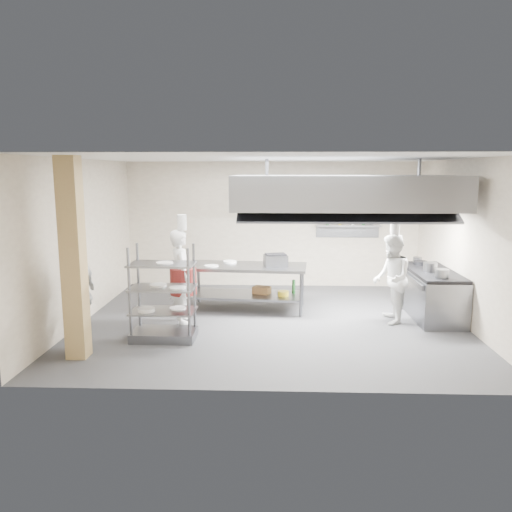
{
  "coord_description": "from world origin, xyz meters",
  "views": [
    {
      "loc": [
        0.05,
        -8.99,
        2.78
      ],
      "look_at": [
        -0.29,
        0.2,
        1.21
      ],
      "focal_mm": 35.0,
      "sensor_mm": 36.0,
      "label": 1
    }
  ],
  "objects_px": {
    "griddle": "(276,260)",
    "island": "(247,287)",
    "cooking_range": "(431,295)",
    "stockpot": "(430,267)",
    "chef_line": "(391,279)",
    "chef_plating": "(79,295)",
    "pass_rack": "(163,293)",
    "chef_head": "(181,276)"
  },
  "relations": [
    {
      "from": "pass_rack",
      "to": "chef_plating",
      "type": "bearing_deg",
      "value": -157.92
    },
    {
      "from": "chef_line",
      "to": "chef_plating",
      "type": "distance_m",
      "value": 5.43
    },
    {
      "from": "chef_plating",
      "to": "island",
      "type": "bearing_deg",
      "value": 135.24
    },
    {
      "from": "cooking_range",
      "to": "chef_plating",
      "type": "relative_size",
      "value": 1.15
    },
    {
      "from": "island",
      "to": "chef_plating",
      "type": "relative_size",
      "value": 1.36
    },
    {
      "from": "island",
      "to": "griddle",
      "type": "xyz_separation_m",
      "value": [
        0.57,
        -0.03,
        0.56
      ]
    },
    {
      "from": "pass_rack",
      "to": "chef_line",
      "type": "distance_m",
      "value": 4.13
    },
    {
      "from": "griddle",
      "to": "island",
      "type": "bearing_deg",
      "value": 165.14
    },
    {
      "from": "chef_plating",
      "to": "stockpot",
      "type": "distance_m",
      "value": 6.29
    },
    {
      "from": "pass_rack",
      "to": "chef_head",
      "type": "bearing_deg",
      "value": 83.24
    },
    {
      "from": "island",
      "to": "griddle",
      "type": "height_order",
      "value": "griddle"
    },
    {
      "from": "chef_head",
      "to": "chef_plating",
      "type": "distance_m",
      "value": 1.97
    },
    {
      "from": "cooking_range",
      "to": "pass_rack",
      "type": "bearing_deg",
      "value": -162.26
    },
    {
      "from": "chef_plating",
      "to": "cooking_range",
      "type": "bearing_deg",
      "value": 110.31
    },
    {
      "from": "cooking_range",
      "to": "chef_line",
      "type": "xyz_separation_m",
      "value": [
        -0.88,
        -0.46,
        0.41
      ]
    },
    {
      "from": "island",
      "to": "cooking_range",
      "type": "height_order",
      "value": "island"
    },
    {
      "from": "cooking_range",
      "to": "chef_line",
      "type": "distance_m",
      "value": 1.07
    },
    {
      "from": "chef_head",
      "to": "chef_line",
      "type": "relative_size",
      "value": 1.05
    },
    {
      "from": "pass_rack",
      "to": "chef_head",
      "type": "xyz_separation_m",
      "value": [
        0.13,
        0.96,
        0.08
      ]
    },
    {
      "from": "cooking_range",
      "to": "chef_plating",
      "type": "height_order",
      "value": "chef_plating"
    },
    {
      "from": "chef_head",
      "to": "chef_plating",
      "type": "relative_size",
      "value": 1.0
    },
    {
      "from": "chef_line",
      "to": "stockpot",
      "type": "xyz_separation_m",
      "value": [
        0.79,
        0.33,
        0.16
      ]
    },
    {
      "from": "chef_plating",
      "to": "griddle",
      "type": "relative_size",
      "value": 3.9
    },
    {
      "from": "cooking_range",
      "to": "chef_line",
      "type": "relative_size",
      "value": 1.21
    },
    {
      "from": "island",
      "to": "cooking_range",
      "type": "distance_m",
      "value": 3.59
    },
    {
      "from": "stockpot",
      "to": "island",
      "type": "bearing_deg",
      "value": 172.29
    },
    {
      "from": "griddle",
      "to": "chef_head",
      "type": "bearing_deg",
      "value": -164.13
    },
    {
      "from": "chef_line",
      "to": "griddle",
      "type": "xyz_separation_m",
      "value": [
        -2.13,
        0.76,
        0.19
      ]
    },
    {
      "from": "chef_plating",
      "to": "griddle",
      "type": "height_order",
      "value": "chef_plating"
    },
    {
      "from": "cooking_range",
      "to": "stockpot",
      "type": "height_order",
      "value": "stockpot"
    },
    {
      "from": "griddle",
      "to": "stockpot",
      "type": "distance_m",
      "value": 2.95
    },
    {
      "from": "pass_rack",
      "to": "griddle",
      "type": "xyz_separation_m",
      "value": [
        1.86,
        1.86,
        0.23
      ]
    },
    {
      "from": "pass_rack",
      "to": "griddle",
      "type": "distance_m",
      "value": 2.64
    },
    {
      "from": "cooking_range",
      "to": "chef_line",
      "type": "bearing_deg",
      "value": -152.22
    },
    {
      "from": "chef_head",
      "to": "griddle",
      "type": "height_order",
      "value": "chef_head"
    },
    {
      "from": "island",
      "to": "chef_head",
      "type": "distance_m",
      "value": 1.54
    },
    {
      "from": "chef_head",
      "to": "stockpot",
      "type": "xyz_separation_m",
      "value": [
        4.65,
        0.45,
        0.12
      ]
    },
    {
      "from": "chef_head",
      "to": "griddle",
      "type": "bearing_deg",
      "value": -83.11
    },
    {
      "from": "pass_rack",
      "to": "stockpot",
      "type": "height_order",
      "value": "pass_rack"
    },
    {
      "from": "griddle",
      "to": "cooking_range",
      "type": "bearing_deg",
      "value": -17.08
    },
    {
      "from": "chef_head",
      "to": "chef_plating",
      "type": "xyz_separation_m",
      "value": [
        -1.34,
        -1.44,
        0.0
      ]
    },
    {
      "from": "pass_rack",
      "to": "cooking_range",
      "type": "distance_m",
      "value": 5.12
    }
  ]
}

